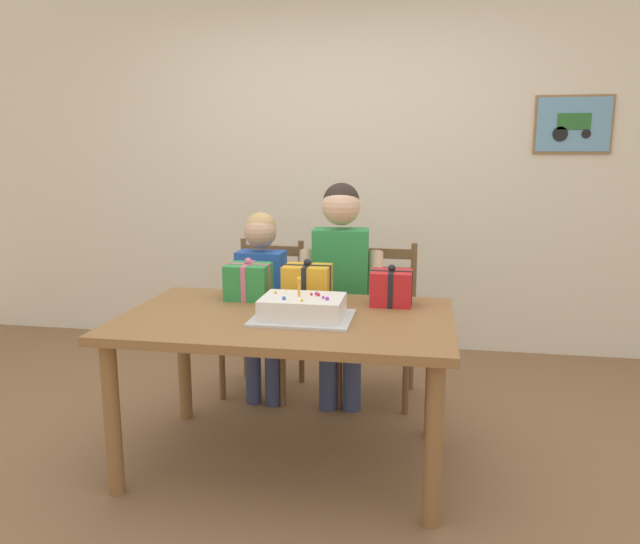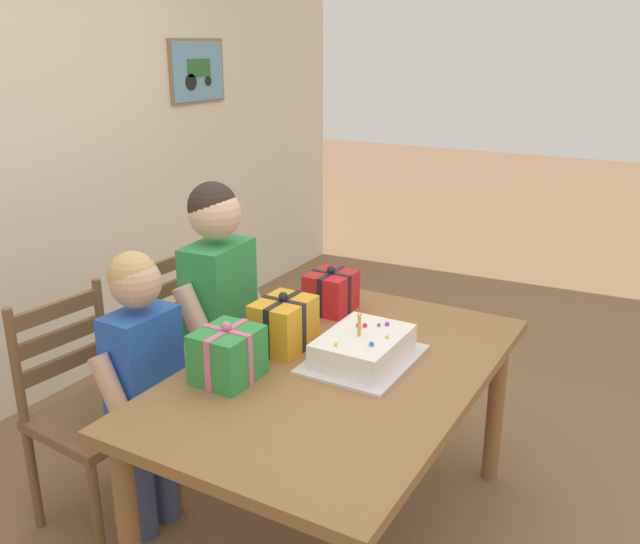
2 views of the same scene
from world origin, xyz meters
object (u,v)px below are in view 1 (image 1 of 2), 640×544
(gift_box_corner_small, at_px, (307,284))
(chair_left, at_px, (265,316))
(dining_table, at_px, (287,334))
(chair_right, at_px, (378,321))
(birthday_cake, at_px, (303,309))
(child_older, at_px, (341,275))
(gift_box_beside_cake, at_px, (391,288))
(gift_box_red_large, at_px, (248,281))
(child_younger, at_px, (261,290))

(gift_box_corner_small, xyz_separation_m, chair_left, (-0.39, 0.63, -0.35))
(dining_table, bearing_deg, chair_left, 111.20)
(gift_box_corner_small, relative_size, chair_right, 0.25)
(birthday_cake, xyz_separation_m, chair_right, (0.27, 0.94, -0.31))
(dining_table, distance_m, gift_box_corner_small, 0.32)
(gift_box_corner_small, relative_size, chair_left, 0.25)
(chair_right, distance_m, child_older, 0.45)
(gift_box_beside_cake, distance_m, gift_box_corner_small, 0.41)
(gift_box_red_large, bearing_deg, chair_right, 44.51)
(birthday_cake, xyz_separation_m, chair_left, (-0.43, 0.94, -0.31))
(dining_table, relative_size, birthday_cake, 3.42)
(chair_left, bearing_deg, birthday_cake, -65.31)
(gift_box_beside_cake, height_order, child_older, child_older)
(child_younger, bearing_deg, gift_box_red_large, -84.61)
(birthday_cake, height_order, chair_left, chair_left)
(gift_box_beside_cake, relative_size, child_older, 0.16)
(gift_box_red_large, distance_m, gift_box_corner_small, 0.31)
(chair_left, bearing_deg, gift_box_corner_small, -58.10)
(chair_right, distance_m, child_younger, 0.73)
(gift_box_red_large, bearing_deg, gift_box_corner_small, -4.69)
(gift_box_red_large, distance_m, child_younger, 0.38)
(gift_box_corner_small, distance_m, child_older, 0.40)
(gift_box_beside_cake, relative_size, chair_left, 0.22)
(gift_box_red_large, distance_m, gift_box_beside_cake, 0.72)
(gift_box_beside_cake, bearing_deg, chair_right, 99.97)
(gift_box_corner_small, bearing_deg, chair_left, 121.90)
(gift_box_red_large, relative_size, child_older, 0.17)
(chair_right, height_order, child_younger, child_younger)
(gift_box_corner_small, distance_m, child_younger, 0.53)
(birthday_cake, distance_m, gift_box_red_large, 0.49)
(chair_left, height_order, chair_right, same)
(gift_box_red_large, bearing_deg, child_younger, 95.39)
(child_older, bearing_deg, chair_left, 154.11)
(chair_right, bearing_deg, child_younger, -159.37)
(birthday_cake, distance_m, child_older, 0.70)
(child_older, bearing_deg, birthday_cake, -95.88)
(birthday_cake, bearing_deg, gift_box_corner_small, 97.38)
(chair_left, height_order, child_older, child_older)
(dining_table, relative_size, child_older, 1.16)
(dining_table, height_order, child_younger, child_younger)
(gift_box_red_large, relative_size, chair_right, 0.24)
(gift_box_corner_small, xyz_separation_m, chair_right, (0.31, 0.63, -0.35))
(gift_box_red_large, bearing_deg, gift_box_beside_cake, 0.08)
(dining_table, bearing_deg, child_older, 76.31)
(dining_table, height_order, chair_right, chair_right)
(birthday_cake, relative_size, gift_box_corner_small, 1.88)
(dining_table, distance_m, chair_right, 0.97)
(dining_table, relative_size, child_younger, 1.33)
(child_younger, bearing_deg, birthday_cake, -61.16)
(gift_box_beside_cake, distance_m, chair_right, 0.70)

